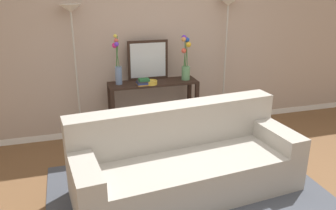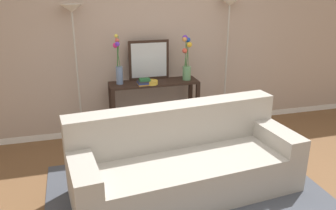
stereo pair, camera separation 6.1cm
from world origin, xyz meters
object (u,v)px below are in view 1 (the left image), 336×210
at_px(floor_lamp_right, 227,28).
at_px(vase_tall_flowers, 118,66).
at_px(wall_mirror, 148,60).
at_px(book_row_under_console, 132,135).
at_px(book_stack, 144,82).
at_px(console_table, 153,100).
at_px(floor_lamp_left, 73,37).
at_px(couch, 185,163).
at_px(vase_short_flowers, 186,61).
at_px(fruit_bowl, 151,82).

xyz_separation_m(floor_lamp_right, vase_tall_flowers, (-1.59, -0.08, -0.42)).
relative_size(floor_lamp_right, wall_mirror, 3.35).
bearing_deg(book_row_under_console, book_stack, -33.06).
distance_m(console_table, book_row_under_console, 0.60).
xyz_separation_m(floor_lamp_left, book_row_under_console, (0.69, -0.11, -1.40)).
height_order(couch, book_stack, book_stack).
height_order(couch, book_row_under_console, couch).
xyz_separation_m(console_table, vase_short_flowers, (0.46, -0.01, 0.53)).
bearing_deg(floor_lamp_right, book_stack, -170.50).
height_order(vase_tall_flowers, book_stack, vase_tall_flowers).
xyz_separation_m(floor_lamp_left, floor_lamp_right, (2.13, -0.00, 0.03)).
distance_m(console_table, floor_lamp_left, 1.35).
relative_size(floor_lamp_left, wall_mirror, 3.28).
relative_size(couch, console_table, 1.98).
height_order(vase_short_flowers, fruit_bowl, vase_short_flowers).
xyz_separation_m(vase_short_flowers, book_row_under_console, (-0.78, 0.01, -1.03)).
distance_m(console_table, vase_short_flowers, 0.70).
xyz_separation_m(floor_lamp_left, vase_short_flowers, (1.47, -0.12, -0.37)).
distance_m(fruit_bowl, book_stack, 0.10).
bearing_deg(book_stack, vase_tall_flowers, 157.65).
height_order(couch, wall_mirror, wall_mirror).
bearing_deg(floor_lamp_right, book_row_under_console, -175.67).
bearing_deg(vase_tall_flowers, floor_lamp_right, 3.02).
xyz_separation_m(console_table, wall_mirror, (-0.03, 0.15, 0.53)).
height_order(floor_lamp_left, vase_short_flowers, floor_lamp_left).
height_order(vase_tall_flowers, fruit_bowl, vase_tall_flowers).
relative_size(couch, fruit_bowl, 14.83).
distance_m(couch, book_stack, 1.42).
bearing_deg(book_stack, floor_lamp_right, 9.50).
bearing_deg(fruit_bowl, vase_short_flowers, 10.89).
relative_size(couch, vase_short_flowers, 3.94).
bearing_deg(console_table, wall_mirror, 102.24).
bearing_deg(floor_lamp_right, floor_lamp_left, 180.00).
height_order(couch, fruit_bowl, couch).
xyz_separation_m(vase_tall_flowers, book_stack, (0.31, -0.13, -0.22)).
relative_size(console_table, floor_lamp_right, 0.65).
xyz_separation_m(couch, vase_short_flowers, (0.48, 1.40, 0.77)).
relative_size(floor_lamp_left, book_row_under_console, 5.21).
height_order(vase_tall_flowers, vase_short_flowers, vase_tall_flowers).
xyz_separation_m(floor_lamp_left, fruit_bowl, (0.95, -0.22, -0.61)).
distance_m(floor_lamp_right, book_row_under_console, 2.03).
height_order(floor_lamp_left, vase_tall_flowers, floor_lamp_left).
height_order(couch, floor_lamp_right, floor_lamp_right).
bearing_deg(vase_tall_flowers, book_row_under_console, -9.12).
relative_size(wall_mirror, book_stack, 2.96).
bearing_deg(wall_mirror, floor_lamp_left, -177.66).
xyz_separation_m(fruit_bowl, book_stack, (-0.10, 0.01, 0.01)).
distance_m(couch, wall_mirror, 1.74).
bearing_deg(wall_mirror, book_stack, -116.24).
height_order(wall_mirror, vase_tall_flowers, vase_tall_flowers).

